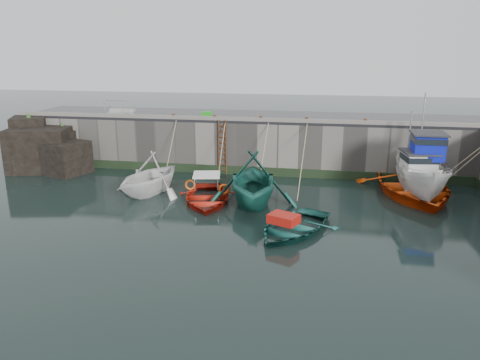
% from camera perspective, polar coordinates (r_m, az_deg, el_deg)
% --- Properties ---
extents(ground, '(120.00, 120.00, 0.00)m').
position_cam_1_polar(ground, '(18.10, -2.72, -7.60)').
color(ground, black).
rests_on(ground, ground).
extents(quay_back, '(30.00, 5.00, 3.00)m').
position_cam_1_polar(quay_back, '(29.47, 2.73, 4.66)').
color(quay_back, slate).
rests_on(quay_back, ground).
extents(road_back, '(30.00, 5.00, 0.16)m').
position_cam_1_polar(road_back, '(29.21, 2.77, 7.70)').
color(road_back, black).
rests_on(road_back, quay_back).
extents(kerb_back, '(30.00, 0.30, 0.20)m').
position_cam_1_polar(kerb_back, '(26.88, 2.10, 7.40)').
color(kerb_back, slate).
rests_on(kerb_back, road_back).
extents(algae_back, '(30.00, 0.08, 0.50)m').
position_cam_1_polar(algae_back, '(27.30, 1.98, 1.08)').
color(algae_back, black).
rests_on(algae_back, ground).
extents(rock_outcrop, '(5.85, 4.24, 3.41)m').
position_cam_1_polar(rock_outcrop, '(30.89, -22.73, 3.51)').
color(rock_outcrop, black).
rests_on(rock_outcrop, ground).
extents(ladder, '(0.51, 0.08, 3.20)m').
position_cam_1_polar(ladder, '(27.30, -2.17, 3.97)').
color(ladder, '#3F1E0F').
rests_on(ladder, ground).
extents(boat_near_white, '(5.09, 5.51, 2.41)m').
position_cam_1_polar(boat_near_white, '(24.59, -10.83, -1.47)').
color(boat_near_white, silver).
rests_on(boat_near_white, ground).
extents(boat_near_white_rope, '(0.04, 3.17, 3.10)m').
position_cam_1_polar(boat_near_white_rope, '(27.66, -8.33, 0.58)').
color(boat_near_white_rope, tan).
rests_on(boat_near_white_rope, ground).
extents(boat_near_blue, '(4.08, 5.06, 0.93)m').
position_cam_1_polar(boat_near_blue, '(22.78, -4.08, -2.62)').
color(boat_near_blue, red).
rests_on(boat_near_blue, ground).
extents(boat_near_blue_rope, '(0.04, 3.78, 3.10)m').
position_cam_1_polar(boat_near_blue_rope, '(26.38, -2.00, -0.01)').
color(boat_near_blue_rope, tan).
rests_on(boat_near_blue_rope, ground).
extents(boat_near_blacktrim, '(5.35, 5.95, 2.79)m').
position_cam_1_polar(boat_near_blacktrim, '(22.62, 1.51, -2.72)').
color(boat_near_blacktrim, '#185448').
rests_on(boat_near_blacktrim, ground).
extents(boat_near_blacktrim_rope, '(0.04, 3.58, 3.10)m').
position_cam_1_polar(boat_near_blacktrim_rope, '(26.15, 2.78, -0.16)').
color(boat_near_blacktrim_rope, tan).
rests_on(boat_near_blacktrim_rope, ground).
extents(boat_near_navy, '(4.69, 5.34, 0.92)m').
position_cam_1_polar(boat_near_navy, '(19.23, 6.45, -6.24)').
color(boat_near_navy, '#18544D').
rests_on(boat_near_navy, ground).
extents(boat_near_navy_rope, '(0.04, 6.41, 3.10)m').
position_cam_1_polar(boat_near_navy_rope, '(24.34, 7.38, -1.50)').
color(boat_near_navy_rope, tan).
rests_on(boat_near_navy_rope, ground).
extents(boat_far_white, '(2.31, 6.10, 5.35)m').
position_cam_1_polar(boat_far_white, '(25.18, 21.30, 0.49)').
color(boat_far_white, silver).
rests_on(boat_far_white, ground).
extents(boat_far_orange, '(5.85, 7.55, 4.44)m').
position_cam_1_polar(boat_far_orange, '(25.23, 20.28, -0.65)').
color(boat_far_orange, '#E8460C').
rests_on(boat_far_orange, ground).
extents(fish_crate, '(0.69, 0.48, 0.29)m').
position_cam_1_polar(fish_crate, '(28.86, -4.09, 8.04)').
color(fish_crate, '#20951B').
rests_on(fish_crate, road_back).
extents(railing, '(1.60, 1.05, 1.00)m').
position_cam_1_polar(railing, '(30.40, -14.30, 8.09)').
color(railing, '#A5A8AD').
rests_on(railing, road_back).
extents(bollard_a, '(0.18, 0.18, 0.28)m').
position_cam_1_polar(bollard_a, '(28.12, -8.09, 7.71)').
color(bollard_a, '#3F1E0F').
rests_on(bollard_a, road_back).
extents(bollard_b, '(0.18, 0.18, 0.28)m').
position_cam_1_polar(bollard_b, '(27.44, -3.09, 7.64)').
color(bollard_b, '#3F1E0F').
rests_on(bollard_b, road_back).
extents(bollard_c, '(0.18, 0.18, 0.28)m').
position_cam_1_polar(bollard_c, '(26.94, 2.56, 7.50)').
color(bollard_c, '#3F1E0F').
rests_on(bollard_c, road_back).
extents(bollard_d, '(0.18, 0.18, 0.28)m').
position_cam_1_polar(bollard_d, '(26.72, 8.13, 7.29)').
color(bollard_d, '#3F1E0F').
rests_on(bollard_d, road_back).
extents(bollard_e, '(0.18, 0.18, 0.28)m').
position_cam_1_polar(bollard_e, '(26.79, 15.03, 6.93)').
color(bollard_e, '#3F1E0F').
rests_on(bollard_e, road_back).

